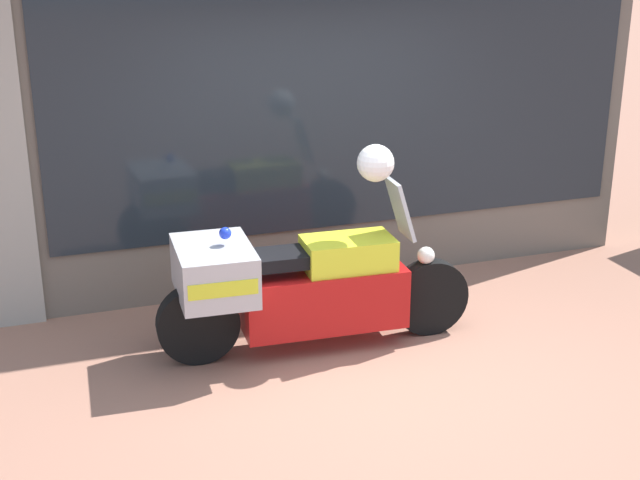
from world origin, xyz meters
TOP-DOWN VIEW (x-y plane):
  - ground_plane at (0.00, 0.00)m, footprint 60.00×60.00m
  - shop_building at (-0.42, 2.00)m, footprint 6.43×0.55m
  - window_display at (0.38, 2.03)m, footprint 5.08×0.30m
  - paramedic_motorcycle at (-0.52, 0.59)m, footprint 2.48×0.79m
  - white_helmet at (0.12, 0.56)m, footprint 0.28×0.28m

SIDE VIEW (x-z plane):
  - ground_plane at x=0.00m, z-range 0.00..0.00m
  - window_display at x=0.38m, z-range -0.51..1.44m
  - paramedic_motorcycle at x=-0.52m, z-range -0.11..1.19m
  - white_helmet at x=0.12m, z-range 1.31..1.59m
  - shop_building at x=-0.42m, z-range 0.01..3.99m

